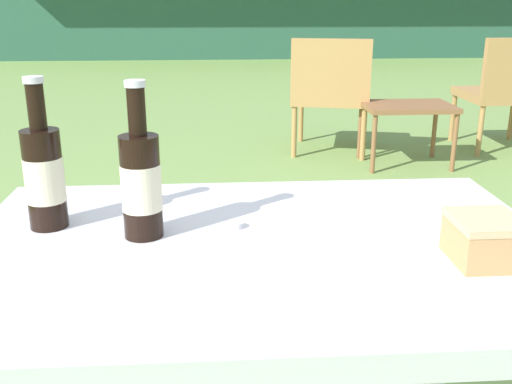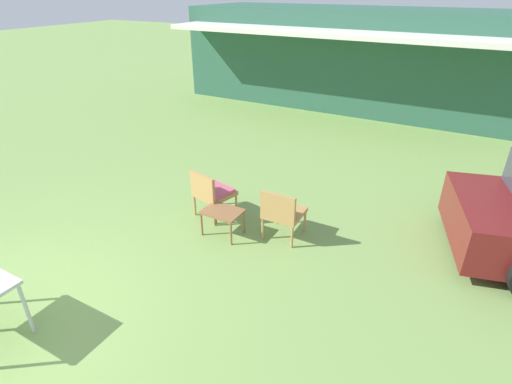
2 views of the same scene
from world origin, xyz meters
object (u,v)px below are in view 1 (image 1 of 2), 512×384
(wicker_chair_plain, at_px, (507,88))
(cola_bottle_near, at_px, (141,182))
(cola_bottle_far, at_px, (44,174))
(garden_side_table, at_px, (408,111))
(patio_table, at_px, (260,285))
(cake_on_plate, at_px, (474,251))
(wicker_chair_cushioned, at_px, (331,89))

(wicker_chair_plain, height_order, cola_bottle_near, cola_bottle_near)
(cola_bottle_far, bearing_deg, garden_side_table, 61.41)
(wicker_chair_plain, distance_m, patio_table, 3.75)
(wicker_chair_plain, distance_m, cake_on_plate, 3.71)
(garden_side_table, height_order, patio_table, patio_table)
(wicker_chair_cushioned, relative_size, cola_bottle_far, 3.20)
(garden_side_table, xyz_separation_m, patio_table, (-1.16, -2.86, 0.27))
(patio_table, xyz_separation_m, cola_bottle_near, (-0.18, 0.04, 0.16))
(wicker_chair_cushioned, xyz_separation_m, wicker_chair_plain, (1.24, -0.02, 0.00))
(wicker_chair_plain, distance_m, garden_side_table, 0.87)
(wicker_chair_plain, bearing_deg, garden_side_table, 21.38)
(patio_table, bearing_deg, cola_bottle_near, 167.62)
(wicker_chair_cushioned, relative_size, cake_on_plate, 3.48)
(patio_table, bearing_deg, wicker_chair_plain, 58.34)
(garden_side_table, bearing_deg, cake_on_plate, -106.29)
(wicker_chair_cushioned, bearing_deg, wicker_chair_plain, -167.46)
(wicker_chair_cushioned, relative_size, patio_table, 0.85)
(garden_side_table, distance_m, cola_bottle_far, 3.18)
(cola_bottle_near, relative_size, cola_bottle_far, 1.00)
(wicker_chair_cushioned, height_order, wicker_chair_plain, same)
(wicker_chair_cushioned, distance_m, wicker_chair_plain, 1.24)
(wicker_chair_plain, bearing_deg, cake_on_plate, 62.25)
(patio_table, height_order, cake_on_plate, cake_on_plate)
(wicker_chair_cushioned, height_order, cola_bottle_near, cola_bottle_near)
(patio_table, relative_size, cola_bottle_near, 3.75)
(cola_bottle_far, bearing_deg, wicker_chair_cushioned, 70.94)
(wicker_chair_plain, bearing_deg, cola_bottle_near, 54.80)
(wicker_chair_cushioned, xyz_separation_m, patio_table, (-0.73, -3.22, 0.18))
(wicker_chair_plain, distance_m, cola_bottle_near, 3.83)
(cola_bottle_far, bearing_deg, cola_bottle_near, -17.69)
(garden_side_table, bearing_deg, cola_bottle_near, -115.52)
(patio_table, height_order, cola_bottle_near, cola_bottle_near)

